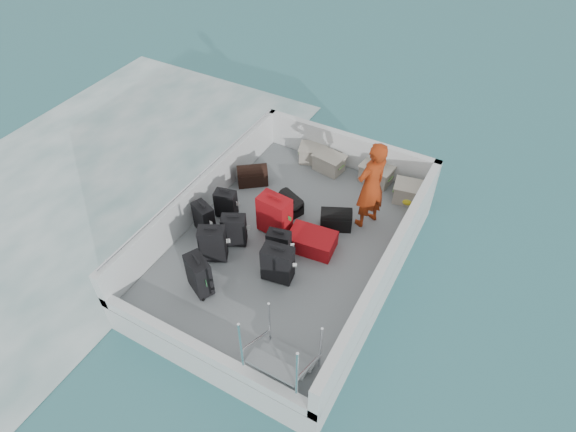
# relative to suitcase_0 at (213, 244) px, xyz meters

# --- Properties ---
(ground) EXTENTS (160.00, 160.00, 0.00)m
(ground) POSITION_rel_suitcase_0_xyz_m (0.87, 0.90, -0.95)
(ground) COLOR #1D6265
(ground) RESTS_ON ground
(wake_foam) EXTENTS (10.00, 10.00, 0.00)m
(wake_foam) POSITION_rel_suitcase_0_xyz_m (-3.93, 0.90, -0.95)
(wake_foam) COLOR white
(wake_foam) RESTS_ON ground
(ferry_hull) EXTENTS (3.60, 5.00, 0.60)m
(ferry_hull) POSITION_rel_suitcase_0_xyz_m (0.87, 0.90, -0.65)
(ferry_hull) COLOR silver
(ferry_hull) RESTS_ON ground
(deck) EXTENTS (3.30, 4.70, 0.02)m
(deck) POSITION_rel_suitcase_0_xyz_m (0.87, 0.90, -0.34)
(deck) COLOR slate
(deck) RESTS_ON ferry_hull
(deck_fittings) EXTENTS (3.60, 5.00, 0.90)m
(deck_fittings) POSITION_rel_suitcase_0_xyz_m (1.21, 0.58, 0.04)
(deck_fittings) COLOR silver
(deck_fittings) RESTS_ON deck
(suitcase_0) EXTENTS (0.49, 0.41, 0.66)m
(suitcase_0) POSITION_rel_suitcase_0_xyz_m (0.00, 0.00, 0.00)
(suitcase_0) COLOR black
(suitcase_0) RESTS_ON deck
(suitcase_1) EXTENTS (0.44, 0.34, 0.58)m
(suitcase_1) POSITION_rel_suitcase_0_xyz_m (-0.50, 0.43, -0.04)
(suitcase_1) COLOR black
(suitcase_1) RESTS_ON deck
(suitcase_2) EXTENTS (0.41, 0.30, 0.53)m
(suitcase_2) POSITION_rel_suitcase_0_xyz_m (-0.39, 0.94, -0.06)
(suitcase_2) COLOR black
(suitcase_2) RESTS_ON deck
(suitcase_3) EXTENTS (0.50, 0.43, 0.67)m
(suitcase_3) POSITION_rel_suitcase_0_xyz_m (0.19, -0.62, 0.00)
(suitcase_3) COLOR black
(suitcase_3) RESTS_ON deck
(suitcase_4) EXTENTS (0.46, 0.39, 0.59)m
(suitcase_4) POSITION_rel_suitcase_0_xyz_m (0.11, 0.45, -0.04)
(suitcase_4) COLOR black
(suitcase_4) RESTS_ON deck
(suitcase_5) EXTENTS (0.56, 0.37, 0.74)m
(suitcase_5) POSITION_rel_suitcase_0_xyz_m (0.55, 1.01, 0.04)
(suitcase_5) COLOR maroon
(suitcase_5) RESTS_ON deck
(suitcase_6) EXTENTS (0.51, 0.35, 0.65)m
(suitcase_6) POSITION_rel_suitcase_0_xyz_m (1.11, 0.15, -0.00)
(suitcase_6) COLOR black
(suitcase_6) RESTS_ON deck
(suitcase_7) EXTENTS (0.41, 0.29, 0.53)m
(suitcase_7) POSITION_rel_suitcase_0_xyz_m (0.90, 0.55, -0.06)
(suitcase_7) COLOR black
(suitcase_7) RESTS_ON deck
(suitcase_8) EXTENTS (0.81, 0.58, 0.30)m
(suitcase_8) POSITION_rel_suitcase_0_xyz_m (1.28, 0.97, -0.18)
(suitcase_8) COLOR maroon
(suitcase_8) RESTS_ON deck
(duffel_0) EXTENTS (0.63, 0.58, 0.32)m
(duffel_0) POSITION_rel_suitcase_0_xyz_m (-0.46, 1.91, -0.17)
(duffel_0) COLOR black
(duffel_0) RESTS_ON deck
(duffel_1) EXTENTS (0.50, 0.44, 0.32)m
(duffel_1) POSITION_rel_suitcase_0_xyz_m (0.55, 1.56, -0.17)
(duffel_1) COLOR black
(duffel_1) RESTS_ON deck
(duffel_2) EXTENTS (0.60, 0.50, 0.32)m
(duffel_2) POSITION_rel_suitcase_0_xyz_m (1.42, 1.60, -0.17)
(duffel_2) COLOR black
(duffel_2) RESTS_ON deck
(crate_0) EXTENTS (0.61, 0.50, 0.32)m
(crate_0) POSITION_rel_suitcase_0_xyz_m (0.23, 3.10, -0.17)
(crate_0) COLOR gray
(crate_0) RESTS_ON deck
(crate_1) EXTENTS (0.60, 0.46, 0.33)m
(crate_1) POSITION_rel_suitcase_0_xyz_m (0.63, 2.98, -0.16)
(crate_1) COLOR gray
(crate_1) RESTS_ON deck
(crate_2) EXTENTS (0.61, 0.45, 0.34)m
(crate_2) POSITION_rel_suitcase_0_xyz_m (1.57, 3.10, -0.16)
(crate_2) COLOR gray
(crate_2) RESTS_ON deck
(crate_3) EXTENTS (0.63, 0.49, 0.34)m
(crate_3) POSITION_rel_suitcase_0_xyz_m (2.32, 2.88, -0.16)
(crate_3) COLOR gray
(crate_3) RESTS_ON deck
(yellow_bag) EXTENTS (0.28, 0.26, 0.22)m
(yellow_bag) POSITION_rel_suitcase_0_xyz_m (2.32, 2.79, -0.22)
(yellow_bag) COLOR yellow
(yellow_bag) RESTS_ON deck
(white_bag) EXTENTS (0.24, 0.24, 0.18)m
(white_bag) POSITION_rel_suitcase_0_xyz_m (1.57, 3.10, 0.10)
(white_bag) COLOR white
(white_bag) RESTS_ON crate_2
(passenger) EXTENTS (0.62, 0.72, 1.66)m
(passenger) POSITION_rel_suitcase_0_xyz_m (1.83, 1.98, 0.50)
(passenger) COLOR red
(passenger) RESTS_ON deck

